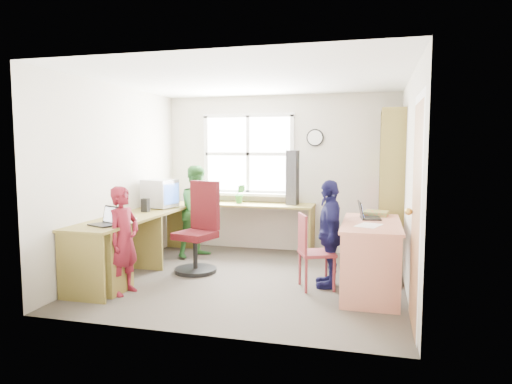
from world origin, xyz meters
The scene contains 19 objects.
room centered at (0.01, 0.10, 1.22)m, with size 3.64×3.44×2.44m.
l_desk centered at (-1.31, -0.28, 0.46)m, with size 2.38×2.95×0.75m.
right_desk centered at (1.41, -0.11, 0.57)m, with size 0.63×1.36×0.78m.
bookshelf centered at (1.65, 1.19, 1.00)m, with size 0.30×1.02×2.10m.
swivel_chair centered at (-0.75, 0.22, 0.50)m, with size 0.67×0.67×1.16m.
wooden_chair centered at (0.75, -0.16, 0.47)m, with size 0.48×0.48×0.86m.
crt_monitor centered at (-1.50, 0.63, 0.95)m, with size 0.48×0.45×0.40m.
laptop_left centered at (-1.43, -0.82, 0.80)m, with size 0.37×0.34×0.20m.
laptop_right centered at (1.35, 0.14, 0.83)m, with size 0.28×0.33×0.20m.
speaker_a centered at (-1.51, 0.21, 0.84)m, with size 0.09×0.09×0.18m.
speaker_b centered at (-1.45, 0.87, 0.84)m, with size 0.12×0.12×0.19m.
cd_tower centered at (0.25, 1.43, 1.16)m, with size 0.19×0.17×0.81m.
game_box centered at (1.46, 0.41, 0.81)m, with size 0.31×0.31×0.05m.
paper_a centered at (-1.38, -0.50, 0.75)m, with size 0.34×0.39×0.00m.
paper_b centered at (1.38, -0.33, 0.79)m, with size 0.31×0.37×0.00m.
potted_plant centered at (-0.55, 1.40, 0.90)m, with size 0.16×0.13×0.29m, color #28652A.
person_red centered at (-1.21, -0.85, 0.59)m, with size 0.43×0.28×1.19m, color maroon.
person_green centered at (-1.05, 0.96, 0.67)m, with size 0.65×0.51×1.34m, color #2A692A.
person_navy centered at (0.94, -0.03, 0.62)m, with size 0.73×0.30×1.24m, color #161646.
Camera 1 is at (1.42, -5.24, 1.62)m, focal length 32.00 mm.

